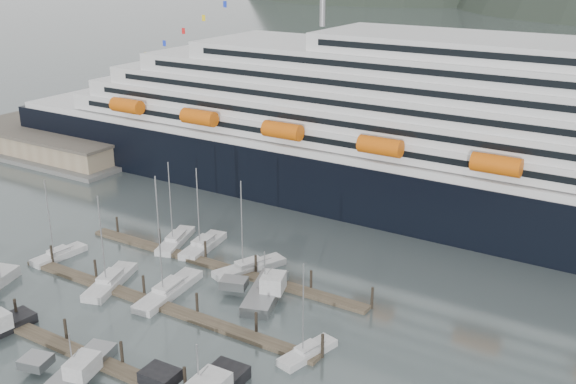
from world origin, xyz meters
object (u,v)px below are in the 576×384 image
at_px(sailboat_e, 176,241).
at_px(trawler_c, 73,374).
at_px(sailboat_c, 110,282).
at_px(sailboat_d, 169,291).
at_px(warehouse, 50,144).
at_px(sailboat_g, 249,268).
at_px(sailboat_a, 59,255).
at_px(trawler_e, 264,291).
at_px(sailboat_f, 203,246).
at_px(cruise_ship, 540,158).
at_px(sailboat_h, 308,353).

distance_m(sailboat_e, trawler_c, 35.87).
height_order(sailboat_c, sailboat_d, sailboat_d).
xyz_separation_m(warehouse, sailboat_g, (71.55, -24.41, -1.82)).
bearing_deg(sailboat_a, trawler_e, -74.76).
bearing_deg(sailboat_g, sailboat_c, 158.53).
xyz_separation_m(warehouse, sailboat_d, (66.47, -35.88, -1.79)).
height_order(sailboat_e, sailboat_f, sailboat_e).
relative_size(warehouse, sailboat_g, 3.22).
bearing_deg(sailboat_c, warehouse, 38.53).
height_order(sailboat_g, trawler_e, sailboat_g).
distance_m(cruise_ship, trawler_c, 76.37).
xyz_separation_m(sailboat_a, sailboat_h, (44.43, -2.60, -0.01)).
height_order(sailboat_c, trawler_e, sailboat_c).
bearing_deg(trawler_c, trawler_e, -29.53).
distance_m(sailboat_d, sailboat_h, 23.11).
distance_m(sailboat_g, sailboat_h, 22.78).
height_order(sailboat_f, sailboat_g, sailboat_g).
bearing_deg(trawler_e, sailboat_g, 29.91).
bearing_deg(warehouse, cruise_ship, 7.23).
xyz_separation_m(sailboat_h, trawler_e, (-11.72, 8.67, 0.52)).
height_order(sailboat_e, sailboat_g, sailboat_g).
relative_size(warehouse, trawler_e, 3.89).
bearing_deg(sailboat_c, trawler_e, -85.42).
xyz_separation_m(sailboat_c, sailboat_d, (8.53, 2.24, 0.02)).
distance_m(cruise_ship, sailboat_f, 54.97).
bearing_deg(sailboat_e, warehouse, 49.48).
bearing_deg(sailboat_f, trawler_e, -124.51).
height_order(sailboat_g, sailboat_h, sailboat_g).
bearing_deg(sailboat_d, cruise_ship, -42.80).
relative_size(sailboat_c, sailboat_g, 0.98).
bearing_deg(trawler_e, trawler_c, 145.75).
distance_m(warehouse, trawler_c, 89.88).
xyz_separation_m(cruise_ship, sailboat_f, (-40.81, -34.95, -11.60)).
bearing_deg(cruise_ship, sailboat_h, -103.75).
height_order(sailboat_c, sailboat_e, sailboat_e).
height_order(cruise_ship, sailboat_d, cruise_ship).
relative_size(sailboat_c, trawler_c, 1.10).
distance_m(sailboat_d, trawler_c, 20.25).
distance_m(cruise_ship, sailboat_e, 59.15).
distance_m(cruise_ship, sailboat_a, 75.98).
distance_m(sailboat_c, sailboat_f, 16.44).
bearing_deg(sailboat_d, trawler_c, -175.20).
height_order(sailboat_a, sailboat_e, sailboat_e).
bearing_deg(sailboat_d, trawler_e, -68.52).
bearing_deg(sailboat_h, trawler_e, 66.69).
bearing_deg(cruise_ship, sailboat_e, -141.99).
bearing_deg(cruise_ship, sailboat_c, -130.81).
xyz_separation_m(sailboat_c, trawler_c, (12.57, -17.59, 0.39)).
relative_size(warehouse, sailboat_f, 3.33).
relative_size(sailboat_e, sailboat_f, 1.02).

